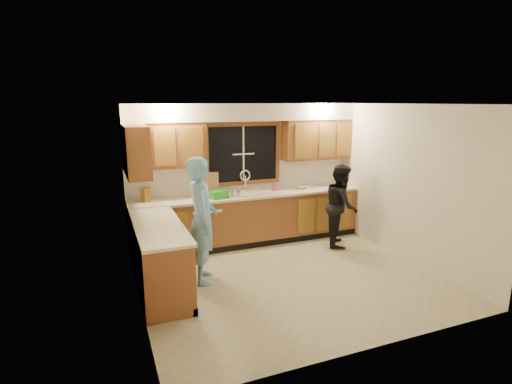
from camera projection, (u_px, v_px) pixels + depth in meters
floor at (288, 277)px, 5.90m from camera, size 4.20×4.20×0.00m
ceiling at (291, 104)px, 5.34m from camera, size 4.20×4.20×0.00m
wall_back at (243, 173)px, 7.34m from camera, size 4.20×0.00×4.20m
wall_left at (134, 209)px, 4.86m from camera, size 0.00×3.80×3.80m
wall_right at (407, 184)px, 6.38m from camera, size 0.00×3.80×3.80m
base_cabinets_back at (249, 219)px, 7.25m from camera, size 4.20×0.60×0.88m
base_cabinets_left at (159, 258)px, 5.47m from camera, size 0.60×1.90×0.88m
countertop_back at (249, 195)px, 7.13m from camera, size 4.20×0.63×0.04m
countertop_left at (158, 226)px, 5.37m from camera, size 0.63×1.90×0.04m
upper_cabinets_left at (165, 146)px, 6.55m from camera, size 1.35×0.33×0.75m
upper_cabinets_right at (316, 140)px, 7.58m from camera, size 1.35×0.33×0.75m
upper_cabinets_return at (136, 151)px, 5.81m from camera, size 0.33×0.90×0.75m
soffit at (246, 112)px, 6.94m from camera, size 4.20×0.35×0.30m
window_frame at (243, 154)px, 7.25m from camera, size 1.44×0.03×1.14m
sink at (249, 197)px, 7.16m from camera, size 0.86×0.52×0.57m
dishwasher at (204, 226)px, 6.94m from camera, size 0.60×0.56×0.82m
stove at (166, 273)px, 4.95m from camera, size 0.58×0.75×0.90m
man at (202, 220)px, 5.61m from camera, size 0.55×0.73×1.80m
woman at (341, 205)px, 7.08m from camera, size 0.83×0.89×1.46m
knife_block at (146, 195)px, 6.58m from camera, size 0.16×0.15×0.23m
cutting_board at (210, 184)px, 7.01m from camera, size 0.32×0.17×0.40m
dish_crate at (217, 194)px, 6.83m from camera, size 0.34×0.33×0.13m
soap_bottle at (275, 186)px, 7.40m from camera, size 0.09×0.09×0.17m
bowl at (301, 187)px, 7.53m from camera, size 0.23×0.23×0.05m
can_left at (232, 195)px, 6.81m from camera, size 0.07×0.07×0.11m
can_right at (238, 195)px, 6.82m from camera, size 0.06×0.06×0.11m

